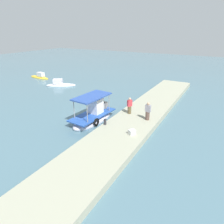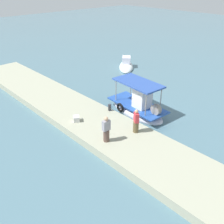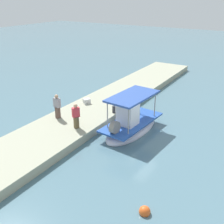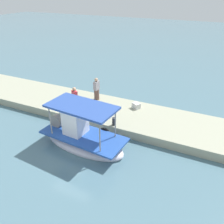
{
  "view_description": "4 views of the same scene",
  "coord_description": "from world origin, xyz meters",
  "px_view_note": "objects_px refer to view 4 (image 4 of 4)",
  "views": [
    {
      "loc": [
        -14.9,
        -10.98,
        8.4
      ],
      "look_at": [
        0.45,
        -2.27,
        1.08
      ],
      "focal_mm": 32.24,
      "sensor_mm": 36.0,
      "label": 1
    },
    {
      "loc": [
        11.21,
        -14.06,
        9.62
      ],
      "look_at": [
        -0.32,
        -3.15,
        1.01
      ],
      "focal_mm": 40.35,
      "sensor_mm": 36.0,
      "label": 2
    },
    {
      "loc": [
        14.54,
        7.08,
        8.61
      ],
      "look_at": [
        0.05,
        -1.88,
        1.22
      ],
      "focal_mm": 43.97,
      "sensor_mm": 36.0,
      "label": 3
    },
    {
      "loc": [
        -6.65,
        9.05,
        8.33
      ],
      "look_at": [
        -0.95,
        -2.87,
        1.24
      ],
      "focal_mm": 38.06,
      "sensor_mm": 36.0,
      "label": 4
    }
  ],
  "objects_px": {
    "main_fishing_boat": "(82,137)",
    "cargo_crate": "(136,106)",
    "fisherman_near_bollard": "(97,90)",
    "mooring_bollard": "(114,121)",
    "fisherman_by_crate": "(75,99)"
  },
  "relations": [
    {
      "from": "main_fishing_boat",
      "to": "cargo_crate",
      "type": "bearing_deg",
      "value": -107.67
    },
    {
      "from": "main_fishing_boat",
      "to": "fisherman_near_bollard",
      "type": "xyz_separation_m",
      "value": [
        1.73,
        -4.9,
        0.81
      ]
    },
    {
      "from": "main_fishing_boat",
      "to": "fisherman_near_bollard",
      "type": "height_order",
      "value": "main_fishing_boat"
    },
    {
      "from": "main_fishing_boat",
      "to": "mooring_bollard",
      "type": "xyz_separation_m",
      "value": [
        -1.09,
        -2.0,
        0.29
      ]
    },
    {
      "from": "fisherman_by_crate",
      "to": "cargo_crate",
      "type": "bearing_deg",
      "value": -152.27
    },
    {
      "from": "main_fishing_boat",
      "to": "fisherman_near_bollard",
      "type": "distance_m",
      "value": 5.26
    },
    {
      "from": "mooring_bollard",
      "to": "cargo_crate",
      "type": "xyz_separation_m",
      "value": [
        -0.44,
        -2.8,
        -0.06
      ]
    },
    {
      "from": "mooring_bollard",
      "to": "cargo_crate",
      "type": "relative_size",
      "value": 0.97
    },
    {
      "from": "fisherman_near_bollard",
      "to": "fisherman_by_crate",
      "type": "height_order",
      "value": "fisherman_near_bollard"
    },
    {
      "from": "fisherman_near_bollard",
      "to": "fisherman_by_crate",
      "type": "relative_size",
      "value": 1.04
    },
    {
      "from": "fisherman_near_bollard",
      "to": "cargo_crate",
      "type": "relative_size",
      "value": 3.24
    },
    {
      "from": "fisherman_near_bollard",
      "to": "mooring_bollard",
      "type": "xyz_separation_m",
      "value": [
        -2.82,
        2.89,
        -0.52
      ]
    },
    {
      "from": "fisherman_by_crate",
      "to": "fisherman_near_bollard",
      "type": "bearing_deg",
      "value": -104.81
    },
    {
      "from": "mooring_bollard",
      "to": "cargo_crate",
      "type": "height_order",
      "value": "mooring_bollard"
    },
    {
      "from": "main_fishing_boat",
      "to": "mooring_bollard",
      "type": "height_order",
      "value": "main_fishing_boat"
    }
  ]
}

